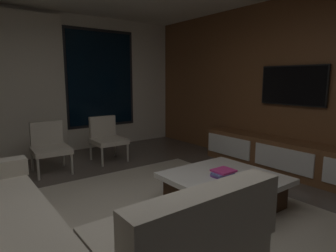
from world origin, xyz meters
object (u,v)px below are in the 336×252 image
object	(u,v)px
accent_chair_by_curtain	(49,144)
media_console	(293,159)
coffee_table	(224,190)
accent_chair_near_window	(106,136)
sectional_couch	(39,246)
mounted_tv	(293,85)
book_stack_on_coffee_table	(223,173)

from	to	relation	value
accent_chair_by_curtain	media_console	size ratio (longest dim) A/B	0.25
coffee_table	accent_chair_near_window	bearing A→B (deg)	95.38
sectional_couch	coffee_table	world-z (taller)	sectional_couch
sectional_couch	mounted_tv	bearing A→B (deg)	5.46
accent_chair_by_curtain	mounted_tv	bearing A→B (deg)	-36.24
coffee_table	accent_chair_by_curtain	size ratio (longest dim) A/B	1.49
accent_chair_near_window	media_console	world-z (taller)	accent_chair_near_window
sectional_couch	book_stack_on_coffee_table	world-z (taller)	sectional_couch
coffee_table	accent_chair_near_window	distance (m)	2.60
sectional_couch	accent_chair_by_curtain	distance (m)	2.71
sectional_couch	mounted_tv	world-z (taller)	mounted_tv
coffee_table	book_stack_on_coffee_table	distance (m)	0.22
media_console	mounted_tv	size ratio (longest dim) A/B	2.94
coffee_table	media_console	world-z (taller)	media_console
book_stack_on_coffee_table	mounted_tv	xyz separation A→B (m)	(1.84, 0.29, 0.95)
book_stack_on_coffee_table	accent_chair_by_curtain	size ratio (longest dim) A/B	0.33
sectional_couch	accent_chair_by_curtain	bearing A→B (deg)	73.47
sectional_couch	accent_chair_near_window	xyz separation A→B (m)	(1.77, 2.67, 0.14)
sectional_couch	media_console	bearing A→B (deg)	2.63
book_stack_on_coffee_table	accent_chair_by_curtain	bearing A→B (deg)	115.58
accent_chair_by_curtain	media_console	world-z (taller)	accent_chair_by_curtain
sectional_couch	media_console	distance (m)	3.64
media_console	mounted_tv	bearing A→B (deg)	47.52
accent_chair_by_curtain	mounted_tv	distance (m)	3.88
accent_chair_near_window	accent_chair_by_curtain	distance (m)	1.00
book_stack_on_coffee_table	mounted_tv	world-z (taller)	mounted_tv
accent_chair_near_window	mounted_tv	world-z (taller)	mounted_tv
accent_chair_near_window	accent_chair_by_curtain	size ratio (longest dim) A/B	1.00
coffee_table	mounted_tv	xyz separation A→B (m)	(1.80, 0.28, 1.16)
book_stack_on_coffee_table	media_console	distance (m)	1.67
media_console	mounted_tv	distance (m)	1.13
sectional_couch	accent_chair_near_window	distance (m)	3.21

